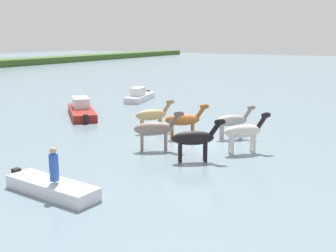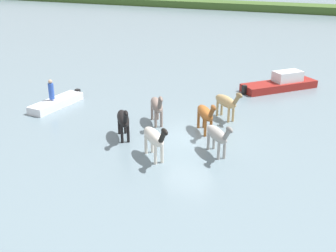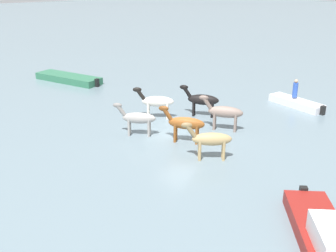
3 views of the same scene
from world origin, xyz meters
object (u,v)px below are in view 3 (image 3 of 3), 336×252
at_px(horse_chestnut_trailing, 224,112).
at_px(boat_skiff_near, 69,79).
at_px(horse_mid_herd, 202,100).
at_px(person_watcher_seated, 295,89).
at_px(boat_tender_starboard, 297,104).
at_px(horse_dark_mare, 210,139).
at_px(horse_lead, 156,102).
at_px(horse_rear_stallion, 185,123).
at_px(horse_pinto_flank, 137,118).
at_px(boat_dinghy_port, 325,242).

distance_m(horse_chestnut_trailing, boat_skiff_near, 15.31).
xyz_separation_m(horse_mid_herd, person_watcher_seated, (-6.20, 2.27, 0.08)).
bearing_deg(boat_skiff_near, boat_tender_starboard, -169.77).
bearing_deg(person_watcher_seated, horse_dark_mare, 13.35).
bearing_deg(person_watcher_seated, horse_chestnut_trailing, 1.53).
distance_m(horse_lead, horse_mid_herd, 2.76).
xyz_separation_m(horse_rear_stallion, horse_dark_mare, (0.44, 2.28, -0.02)).
relative_size(horse_dark_mare, person_watcher_seated, 1.74).
height_order(horse_rear_stallion, horse_dark_mare, horse_rear_stallion).
distance_m(horse_mid_herd, boat_skiff_near, 13.00).
bearing_deg(horse_pinto_flank, horse_chestnut_trailing, -163.19).
distance_m(horse_lead, horse_dark_mare, 6.26).
distance_m(horse_lead, horse_chestnut_trailing, 4.22).
height_order(horse_chestnut_trailing, horse_dark_mare, horse_chestnut_trailing).
distance_m(horse_chestnut_trailing, horse_dark_mare, 3.91).
xyz_separation_m(horse_dark_mare, boat_tender_starboard, (-9.99, -2.11, -0.86)).
xyz_separation_m(horse_chestnut_trailing, horse_pinto_flank, (4.13, -2.33, -0.07)).
xyz_separation_m(horse_rear_stallion, person_watcher_seated, (-9.64, -0.11, 0.08)).
relative_size(boat_tender_starboard, person_watcher_seated, 3.41).
bearing_deg(horse_dark_mare, boat_dinghy_port, 114.30).
xyz_separation_m(horse_chestnut_trailing, person_watcher_seated, (-6.86, -0.18, 0.06)).
bearing_deg(horse_rear_stallion, horse_dark_mare, 131.65).
xyz_separation_m(horse_lead, horse_dark_mare, (1.52, 6.07, -0.03)).
bearing_deg(horse_mid_herd, horse_lead, 22.30).
xyz_separation_m(horse_pinto_flank, boat_tender_starboard, (-10.90, 2.43, -0.82)).
bearing_deg(boat_tender_starboard, horse_pinto_flank, 82.01).
bearing_deg(person_watcher_seated, horse_pinto_flank, -11.05).
bearing_deg(horse_chestnut_trailing, horse_mid_herd, -50.45).
relative_size(horse_lead, horse_pinto_flank, 1.08).
xyz_separation_m(horse_rear_stallion, boat_skiff_near, (-0.85, -15.09, -0.84)).
distance_m(horse_pinto_flank, person_watcher_seated, 11.20).
xyz_separation_m(horse_pinto_flank, boat_skiff_near, (-2.20, -12.84, -0.79)).
bearing_deg(horse_lead, boat_dinghy_port, 117.82).
bearing_deg(boat_tender_starboard, horse_dark_mare, 106.50).
xyz_separation_m(boat_tender_starboard, person_watcher_seated, (-0.09, -0.28, 0.95)).
relative_size(boat_skiff_near, person_watcher_seated, 5.04).
xyz_separation_m(horse_lead, horse_chestnut_trailing, (-1.70, 3.86, 0.01)).
bearing_deg(boat_skiff_near, horse_chestnut_trailing, 167.78).
xyz_separation_m(horse_mid_herd, boat_tender_starboard, (-6.11, 2.55, -0.88)).
distance_m(horse_rear_stallion, horse_mid_herd, 4.19).
xyz_separation_m(horse_dark_mare, horse_mid_herd, (-3.89, -4.66, 0.02)).
bearing_deg(boat_skiff_near, horse_pinto_flank, 150.81).
relative_size(horse_rear_stallion, horse_lead, 1.04).
height_order(horse_lead, person_watcher_seated, horse_lead).
distance_m(horse_dark_mare, horse_pinto_flank, 4.63).
bearing_deg(horse_pinto_flank, boat_dinghy_port, 131.74).
bearing_deg(horse_chestnut_trailing, horse_pinto_flank, 25.31).
distance_m(horse_rear_stallion, person_watcher_seated, 9.64).
bearing_deg(boat_tender_starboard, horse_mid_herd, 71.92).
bearing_deg(boat_skiff_near, horse_rear_stallion, 157.32).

